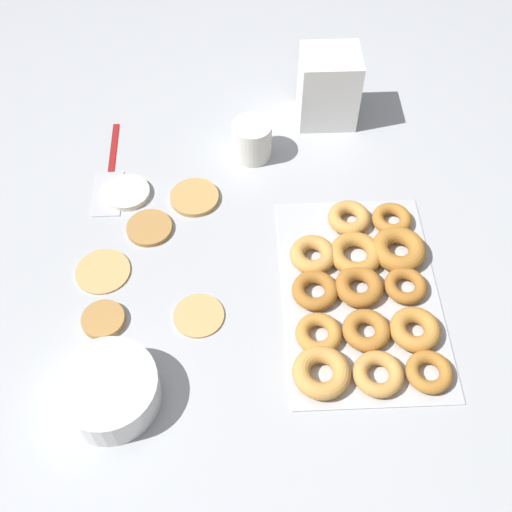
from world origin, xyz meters
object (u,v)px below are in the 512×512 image
at_px(pancake_2, 199,315).
at_px(paper_cup, 252,140).
at_px(pancake_1, 194,197).
at_px(pancake_3, 103,271).
at_px(pancake_5, 149,228).
at_px(spatula, 109,183).
at_px(pancake_0, 127,193).
at_px(pancake_4, 103,320).
at_px(batter_bowl, 109,390).
at_px(container_stack, 328,87).
at_px(donut_tray, 363,293).

height_order(pancake_2, paper_cup, paper_cup).
bearing_deg(pancake_1, pancake_3, 135.90).
xyz_separation_m(pancake_5, spatula, (0.14, 0.10, -0.00)).
bearing_deg(pancake_2, pancake_0, 26.76).
xyz_separation_m(pancake_2, pancake_4, (-0.00, 0.18, 0.00)).
relative_size(pancake_3, paper_cup, 1.24).
xyz_separation_m(pancake_0, pancake_1, (-0.02, -0.15, -0.00)).
bearing_deg(spatula, pancake_0, 50.38).
distance_m(batter_bowl, spatula, 0.52).
relative_size(pancake_3, container_stack, 0.62).
xyz_separation_m(pancake_0, spatula, (0.04, 0.04, -0.00)).
bearing_deg(pancake_0, pancake_4, 176.34).
bearing_deg(donut_tray, pancake_1, 50.85).
xyz_separation_m(donut_tray, paper_cup, (0.40, 0.20, 0.03)).
height_order(pancake_3, container_stack, container_stack).
height_order(pancake_0, pancake_3, pancake_0).
relative_size(pancake_1, batter_bowl, 0.61).
relative_size(pancake_4, spatula, 0.29).
xyz_separation_m(pancake_2, paper_cup, (0.43, -0.12, 0.04)).
bearing_deg(batter_bowl, paper_cup, -24.33).
bearing_deg(container_stack, batter_bowl, 147.75).
relative_size(pancake_4, paper_cup, 0.92).
distance_m(pancake_1, spatula, 0.20).
xyz_separation_m(pancake_4, batter_bowl, (-0.16, -0.03, 0.03)).
relative_size(pancake_0, paper_cup, 1.11).
bearing_deg(pancake_5, spatula, 35.60).
height_order(pancake_0, paper_cup, paper_cup).
distance_m(pancake_2, spatula, 0.41).
bearing_deg(batter_bowl, container_stack, -32.25).
relative_size(pancake_2, pancake_4, 1.19).
distance_m(pancake_0, spatula, 0.06).
bearing_deg(pancake_1, pancake_2, -177.62).
relative_size(pancake_1, paper_cup, 1.19).
bearing_deg(pancake_4, container_stack, -40.90).
distance_m(pancake_2, paper_cup, 0.45).
distance_m(container_stack, paper_cup, 0.22).
bearing_deg(pancake_1, pancake_5, 130.98).
bearing_deg(pancake_5, pancake_3, 140.34).
bearing_deg(container_stack, pancake_5, 129.41).
xyz_separation_m(pancake_4, pancake_5, (0.22, -0.07, -0.00)).
bearing_deg(pancake_2, pancake_3, 60.18).
height_order(pancake_0, container_stack, container_stack).
bearing_deg(pancake_4, pancake_0, -3.66).
bearing_deg(paper_cup, pancake_2, 164.57).
bearing_deg(batter_bowl, pancake_1, -16.55).
relative_size(pancake_4, donut_tray, 0.17).
height_order(pancake_3, batter_bowl, batter_bowl).
bearing_deg(pancake_1, pancake_4, 150.96).
relative_size(pancake_2, donut_tray, 0.21).
height_order(pancake_4, batter_bowl, batter_bowl).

